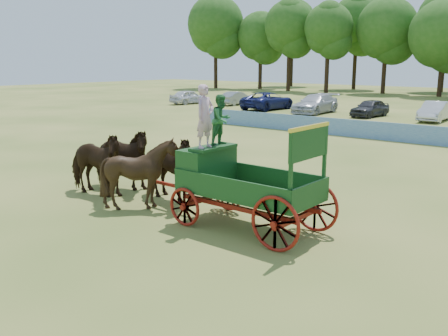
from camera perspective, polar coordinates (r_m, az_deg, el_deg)
ground at (r=15.45m, az=-8.10°, el=-4.90°), size 160.00×160.00×0.00m
horse_lead_left at (r=17.38m, az=-14.60°, el=0.50°), size 2.79×1.62×2.21m
horse_lead_right at (r=18.03m, az=-11.78°, el=1.05°), size 2.84×1.82×2.21m
horse_wheel_left at (r=15.53m, az=-9.39°, el=-0.62°), size 2.10×1.89×2.22m
horse_wheel_right at (r=16.25m, az=-6.47°, el=0.02°), size 2.69×1.35×2.21m
farm_dray at (r=13.78m, az=0.44°, el=0.13°), size 6.00×2.00×3.88m
sponsor_banner at (r=30.61m, az=16.26°, el=4.21°), size 26.00×0.08×1.05m
parked_cars at (r=43.04m, az=16.63°, el=6.68°), size 41.72×7.25×1.65m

